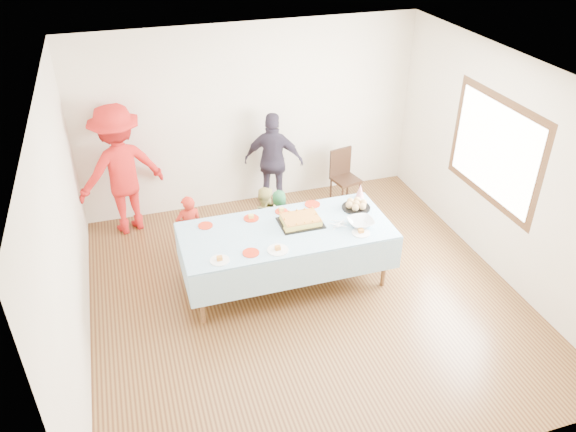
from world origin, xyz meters
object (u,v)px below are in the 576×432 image
object	(u,v)px
party_table	(286,233)
dining_chair	(343,173)
birthday_cake	(301,220)
adult_left	(121,170)

from	to	relation	value
party_table	dining_chair	bearing A→B (deg)	49.61
birthday_cake	dining_chair	bearing A→B (deg)	52.63
birthday_cake	adult_left	xyz separation A→B (m)	(-1.98, 1.79, 0.11)
birthday_cake	dining_chair	world-z (taller)	birthday_cake
party_table	adult_left	bearing A→B (deg)	133.50
birthday_cake	adult_left	bearing A→B (deg)	137.81
dining_chair	adult_left	xyz separation A→B (m)	(-3.21, 0.19, 0.46)
party_table	adult_left	world-z (taller)	adult_left
dining_chair	adult_left	world-z (taller)	adult_left
party_table	adult_left	size ratio (longest dim) A/B	1.35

